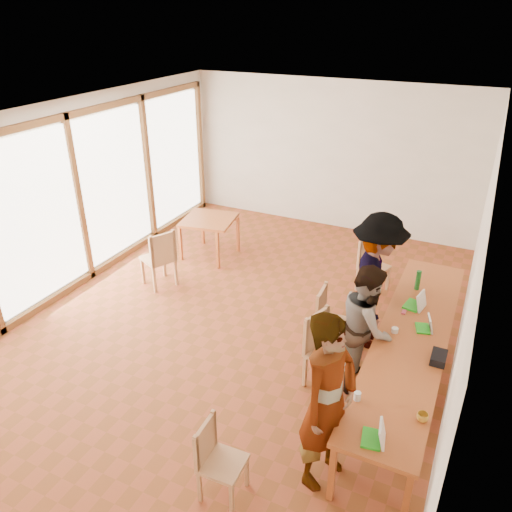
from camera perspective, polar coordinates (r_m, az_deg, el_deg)
The scene contains 24 objects.
ground at distance 7.61m, azimuth -1.59°, elevation -7.08°, with size 8.00×8.00×0.00m, color brown.
wall_back at distance 10.40m, azimuth 8.55°, elevation 11.25°, with size 6.00×0.10×3.00m, color silver.
wall_right at distance 6.24m, azimuth 23.60°, elevation -1.69°, with size 0.10×8.00×3.00m, color silver.
window_wall at distance 8.57m, azimuth -19.77°, elevation 6.55°, with size 0.10×8.00×3.00m, color white.
ceiling at distance 6.43m, azimuth -1.94°, elevation 15.85°, with size 6.00×8.00×0.04m, color white.
communal_table at distance 6.27m, azimuth 17.42°, elevation -8.98°, with size 0.80×4.00×0.75m.
side_table at distance 9.19m, azimuth -5.40°, elevation 3.82°, with size 0.90×0.90×0.75m.
chair_near at distance 5.01m, azimuth -4.82°, elevation -21.42°, with size 0.40×0.40×0.45m.
chair_mid at distance 6.16m, azimuth 7.57°, elevation -9.72°, with size 0.57×0.57×0.52m.
chair_far at distance 6.70m, azimuth 8.19°, elevation -6.63°, with size 0.47×0.47×0.50m.
chair_empty at distance 8.31m, azimuth 12.86°, elevation -0.30°, with size 0.53×0.53×0.48m.
chair_spare at distance 8.26m, azimuth -10.85°, elevation 0.30°, with size 0.63×0.63×0.54m.
person_near at distance 4.87m, azimuth 8.22°, elevation -16.20°, with size 0.69×0.45×1.89m, color gray.
person_mid at distance 6.15m, azimuth 12.50°, elevation -7.87°, with size 0.79×0.61×1.62m, color gray.
person_far at distance 6.78m, azimuth 13.50°, elevation -2.92°, with size 1.24×0.71×1.92m, color gray.
laptop_near at distance 4.84m, azimuth 13.62°, elevation -19.39°, with size 0.24×0.27×0.20m.
laptop_mid at distance 6.37m, azimuth 18.89°, elevation -7.58°, with size 0.24×0.26×0.18m.
laptop_far at distance 6.76m, azimuth 17.93°, elevation -5.16°, with size 0.28×0.30×0.23m.
yellow_mug at distance 5.14m, azimuth 18.50°, elevation -17.08°, with size 0.11×0.11×0.09m, color gold.
green_bottle at distance 7.14m, azimuth 18.02°, elevation -2.65°, with size 0.07×0.07×0.28m, color #1D6927.
clear_glass at distance 5.20m, azimuth 11.51°, elevation -15.42°, with size 0.07×0.07×0.09m, color silver.
condiment_cup at distance 6.22m, azimuth 15.59°, elevation -8.17°, with size 0.08×0.08×0.06m, color white.
pink_phone at distance 6.63m, azimuth 16.55°, elevation -6.15°, with size 0.05×0.10×0.01m, color #DC486B.
black_pouch at distance 5.91m, azimuth 20.15°, elevation -10.84°, with size 0.16×0.26×0.09m, color black.
Camera 1 is at (2.91, -5.60, 4.24)m, focal length 35.00 mm.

